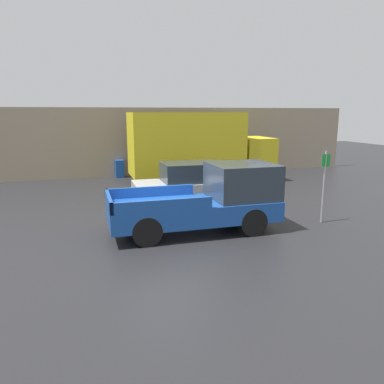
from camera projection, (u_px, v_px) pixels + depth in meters
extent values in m
plane|color=#232326|center=(168.00, 234.00, 11.26)|extent=(60.00, 60.00, 0.00)
cube|color=gray|center=(125.00, 142.00, 21.00)|extent=(28.00, 0.15, 3.85)
cube|color=#194799|center=(193.00, 210.00, 11.33)|extent=(5.08, 1.98, 0.59)
cube|color=#28333D|center=(242.00, 181.00, 11.59)|extent=(1.93, 1.86, 1.07)
cube|color=#194799|center=(150.00, 192.00, 11.80)|extent=(2.79, 0.10, 0.32)
cube|color=#194799|center=(163.00, 206.00, 10.04)|extent=(2.79, 0.10, 0.32)
cube|color=#194799|center=(109.00, 201.00, 10.55)|extent=(0.10, 1.98, 0.32)
cylinder|color=black|center=(230.00, 208.00, 12.64)|extent=(0.83, 0.26, 0.83)
cylinder|color=black|center=(253.00, 222.00, 11.00)|extent=(0.83, 0.26, 0.83)
cylinder|color=black|center=(138.00, 215.00, 11.76)|extent=(0.83, 0.26, 0.83)
cylinder|color=black|center=(147.00, 232.00, 10.13)|extent=(0.83, 0.26, 0.83)
cube|color=#B7BABF|center=(190.00, 188.00, 15.03)|extent=(4.46, 1.81, 0.59)
cube|color=#28333D|center=(193.00, 172.00, 14.93)|extent=(2.45, 1.60, 0.74)
cylinder|color=black|center=(215.00, 188.00, 16.22)|extent=(0.69, 0.22, 0.69)
cylinder|color=black|center=(229.00, 196.00, 14.71)|extent=(0.69, 0.22, 0.69)
cylinder|color=black|center=(152.00, 192.00, 15.46)|extent=(0.69, 0.22, 0.69)
cylinder|color=black|center=(160.00, 201.00, 13.94)|extent=(0.69, 0.22, 0.69)
cube|color=gold|center=(253.00, 154.00, 20.18)|extent=(1.63, 2.44, 1.81)
cube|color=gold|center=(186.00, 144.00, 18.99)|extent=(5.63, 2.57, 3.12)
cylinder|color=black|center=(239.00, 168.00, 21.36)|extent=(0.97, 0.30, 0.97)
cylinder|color=black|center=(257.00, 174.00, 19.20)|extent=(0.97, 0.30, 0.97)
cylinder|color=black|center=(160.00, 171.00, 20.07)|extent=(0.97, 0.30, 0.97)
cylinder|color=black|center=(169.00, 178.00, 17.92)|extent=(0.97, 0.30, 0.97)
cylinder|color=gray|center=(324.00, 187.00, 12.17)|extent=(0.07, 0.07, 2.38)
cube|color=#198C33|center=(326.00, 160.00, 11.97)|extent=(0.30, 0.02, 0.40)
cube|color=#194CB2|center=(120.00, 169.00, 20.90)|extent=(0.45, 0.40, 0.98)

